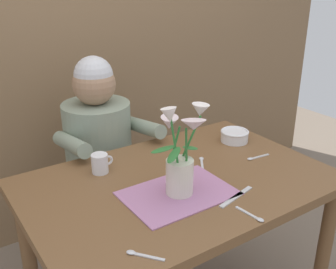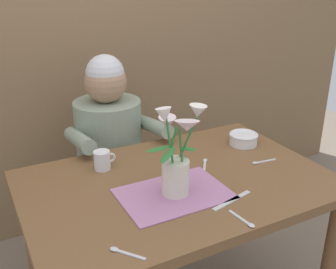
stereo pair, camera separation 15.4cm
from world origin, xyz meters
name	(u,v)px [view 1 (the left image)]	position (x,y,z in m)	size (l,w,h in m)	color
wood_panel_backdrop	(69,21)	(0.00, 1.05, 1.25)	(4.00, 0.10, 2.50)	brown
dining_table	(179,200)	(0.00, 0.00, 0.64)	(1.20, 0.80, 0.74)	brown
seated_person	(100,165)	(-0.06, 0.62, 0.56)	(0.45, 0.47, 1.14)	#4C4C56
striped_placemat	(178,193)	(-0.07, -0.09, 0.74)	(0.40, 0.28, 0.01)	#B275A3
flower_vase	(181,156)	(-0.06, -0.09, 0.89)	(0.24, 0.25, 0.35)	silver
ceramic_bowl	(235,135)	(0.44, 0.16, 0.77)	(0.14, 0.14, 0.06)	white
dinner_knife	(236,197)	(0.09, -0.23, 0.74)	(0.19, 0.02, 0.01)	silver
tea_cup	(100,163)	(-0.23, 0.23, 0.78)	(0.09, 0.07, 0.08)	silver
spoon_0	(255,158)	(0.39, -0.03, 0.74)	(0.12, 0.03, 0.01)	silver
spoon_1	(254,216)	(0.06, -0.35, 0.74)	(0.03, 0.12, 0.01)	silver
spoon_2	(139,254)	(-0.36, -0.31, 0.74)	(0.08, 0.10, 0.01)	silver
spoon_3	(202,161)	(0.17, 0.07, 0.74)	(0.08, 0.11, 0.01)	silver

